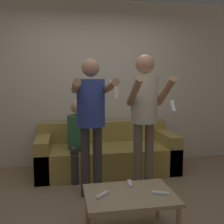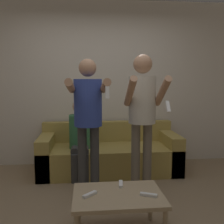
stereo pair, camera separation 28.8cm
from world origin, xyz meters
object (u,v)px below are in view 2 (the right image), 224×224
Objects in this scene: person_standing_left at (88,111)px; person_seated at (80,135)px; coffee_table at (118,198)px; remote_far at (121,184)px; couch at (109,154)px; person_standing_right at (142,108)px; remote_mid at (90,194)px; remote_near at (149,195)px.

person_seated is (-0.12, 0.69, -0.43)m from person_standing_left.
coffee_table is 0.20m from remote_far.
person_standing_left is at bearing 106.25° from coffee_table.
coffee_table is at bearing -92.46° from couch.
person_standing_right reaches higher than coffee_table.
remote_mid is (0.12, -1.58, -0.20)m from person_seated.
person_seated is 7.38× the size of remote_far.
person_standing_right reaches higher than person_seated.
person_seated is 1.45m from remote_far.
person_standing_left is 1.24m from remote_near.
remote_near and remote_mid have the same top height.
remote_far is (-0.21, 0.26, 0.00)m from remote_near.
person_standing_left is 12.35× the size of remote_mid.
couch reaches higher than coffee_table.
coffee_table is 5.28× the size of remote_near.
remote_near is at bearing -61.33° from person_standing_left.
couch is 1.82m from remote_near.
person_seated reaches higher than remote_far.
remote_mid is at bearing -176.91° from coffee_table.
person_standing_right is 1.13m from person_seated.
person_seated is at bearing 107.02° from remote_far.
person_seated is 1.59m from remote_mid.
couch is at bearing 87.54° from coffee_table.
person_standing_left is at bearing 114.04° from remote_far.
couch is 15.68× the size of remote_mid.
couch is 2.63× the size of coffee_table.
remote_mid is at bearing -100.58° from couch.
person_seated is 7.45× the size of remote_near.
remote_far is (0.42, -1.37, -0.20)m from person_seated.
person_standing_right is at bearing 81.53° from remote_near.
person_standing_left is 10.92× the size of remote_near.
person_seated reaches higher than couch.
coffee_table is at bearing 164.55° from remote_near.
person_seated is at bearing 94.29° from remote_mid.
couch is 1.86× the size of person_seated.
person_standing_right reaches higher than remote_far.
coffee_table is (0.37, -1.56, -0.26)m from person_seated.
person_standing_right is at bearing -41.57° from person_seated.
remote_near and remote_far have the same top height.
couch is 1.27× the size of person_standing_left.
person_standing_left reaches higher than remote_far.
remote_near is (0.51, -0.94, -0.63)m from person_standing_left.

